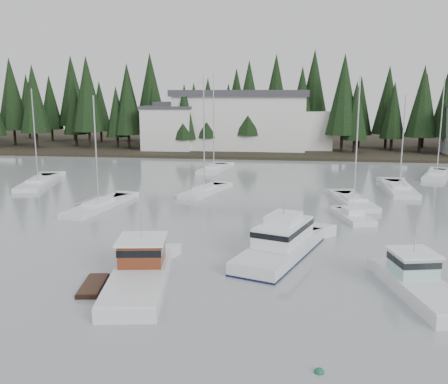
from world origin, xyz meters
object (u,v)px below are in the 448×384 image
object	(u,v)px
house_west	(169,127)
sailboat_10	(354,203)
sailboat_1	(437,176)
runabout_1	(353,218)
harbor_inn	(251,121)
lobster_boat_teal	(421,287)
sailboat_7	(38,184)
sailboat_0	(399,190)
cabin_cruiser_center	(281,246)
sailboat_8	(214,170)
sailboat_6	(99,207)
sailboat_5	(204,192)
lobster_boat_brown	(138,276)

from	to	relation	value
house_west	sailboat_10	size ratio (longest dim) A/B	0.72
sailboat_10	sailboat_1	bearing A→B (deg)	-45.89
runabout_1	harbor_inn	bearing A→B (deg)	-1.41
lobster_boat_teal	sailboat_7	xyz separation A→B (m)	(-37.87, 29.01, -0.45)
lobster_boat_teal	sailboat_0	world-z (taller)	sailboat_0
house_west	cabin_cruiser_center	xyz separation A→B (m)	(22.06, -57.58, -3.99)
cabin_cruiser_center	runabout_1	xyz separation A→B (m)	(6.07, 10.86, -0.54)
sailboat_0	sailboat_7	xyz separation A→B (m)	(-42.90, -1.70, 0.00)
sailboat_8	sailboat_6	bearing A→B (deg)	169.54
lobster_boat_teal	sailboat_8	bearing A→B (deg)	10.25
sailboat_10	sailboat_7	bearing A→B (deg)	70.67
cabin_cruiser_center	sailboat_10	distance (m)	18.60
lobster_boat_teal	sailboat_5	world-z (taller)	sailboat_5
lobster_boat_teal	sailboat_6	bearing A→B (deg)	42.26
sailboat_0	sailboat_1	distance (m)	12.40
sailboat_1	sailboat_8	xyz separation A→B (m)	(-30.14, 1.45, 0.01)
sailboat_6	sailboat_8	bearing A→B (deg)	-7.80
cabin_cruiser_center	lobster_boat_teal	distance (m)	9.82
harbor_inn	lobster_boat_teal	world-z (taller)	harbor_inn
lobster_boat_teal	sailboat_1	world-z (taller)	sailboat_1
sailboat_1	sailboat_8	distance (m)	30.18
lobster_boat_teal	sailboat_7	distance (m)	47.70
sailboat_8	sailboat_10	size ratio (longest dim) A/B	1.09
sailboat_6	sailboat_7	bearing A→B (deg)	56.52
sailboat_0	sailboat_7	size ratio (longest dim) A/B	0.94
cabin_cruiser_center	lobster_boat_teal	world-z (taller)	cabin_cruiser_center
house_west	sailboat_0	size ratio (longest dim) A/B	0.84
house_west	sailboat_6	distance (m)	46.02
sailboat_6	sailboat_7	size ratio (longest dim) A/B	0.94
sailboat_5	runabout_1	world-z (taller)	sailboat_5
sailboat_0	harbor_inn	bearing A→B (deg)	30.62
house_west	runabout_1	bearing A→B (deg)	-58.95
sailboat_8	lobster_boat_teal	bearing A→B (deg)	-150.28
lobster_boat_teal	sailboat_0	distance (m)	31.12
sailboat_10	sailboat_8	bearing A→B (deg)	31.52
lobster_boat_brown	sailboat_8	bearing A→B (deg)	-6.16
cabin_cruiser_center	sailboat_8	distance (m)	38.06
house_west	sailboat_6	size ratio (longest dim) A/B	0.84
sailboat_1	sailboat_10	xyz separation A→B (m)	(-12.82, -17.91, 0.01)
lobster_boat_brown	sailboat_8	distance (m)	43.14
cabin_cruiser_center	sailboat_7	bearing A→B (deg)	71.67
lobster_boat_teal	sailboat_0	bearing A→B (deg)	-22.29
sailboat_0	sailboat_7	bearing A→B (deg)	94.02
lobster_boat_teal	sailboat_7	world-z (taller)	sailboat_7
sailboat_1	sailboat_6	distance (m)	44.20
sailboat_5	sailboat_8	xyz separation A→B (m)	(-1.45, 16.12, -0.01)
sailboat_7	harbor_inn	bearing A→B (deg)	-43.91
sailboat_1	sailboat_10	bearing A→B (deg)	165.26
house_west	sailboat_7	distance (m)	35.66
sailboat_6	runabout_1	xyz separation A→B (m)	(23.97, -1.13, 0.08)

